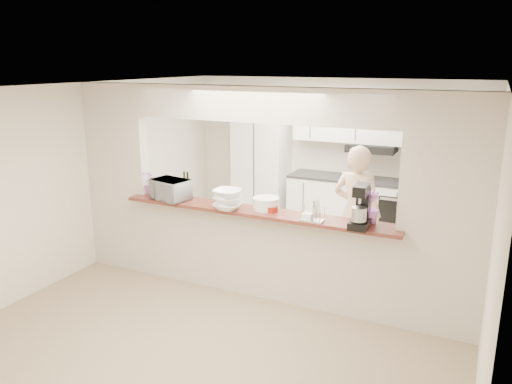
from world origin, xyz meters
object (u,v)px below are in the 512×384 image
Objects in this scene: toaster_oven at (170,190)px; stand_mixer at (361,208)px; refrigerator at (459,195)px; person at (356,214)px.

toaster_oven is 2.40m from stand_mixer.
refrigerator is at bearing 53.77° from toaster_oven.
toaster_oven is at bearing 179.18° from stand_mixer.
person is (-1.12, -1.66, 0.03)m from refrigerator.
stand_mixer reaches higher than toaster_oven.
person reaches higher than stand_mixer.
person reaches higher than toaster_oven.
person is at bearing -123.93° from refrigerator.
stand_mixer is (-0.80, -2.78, 0.45)m from refrigerator.
refrigerator reaches higher than stand_mixer.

